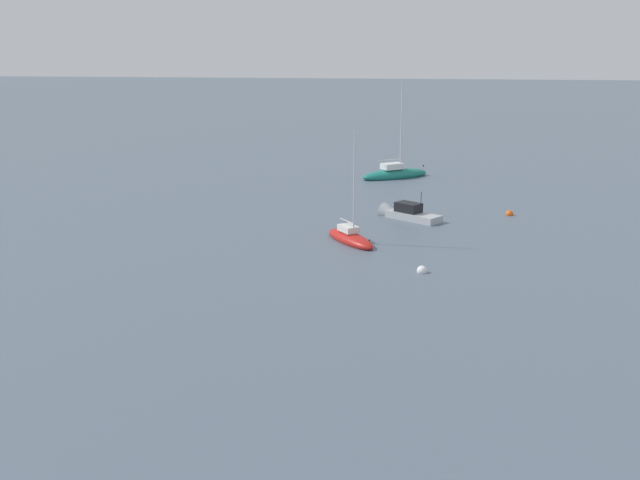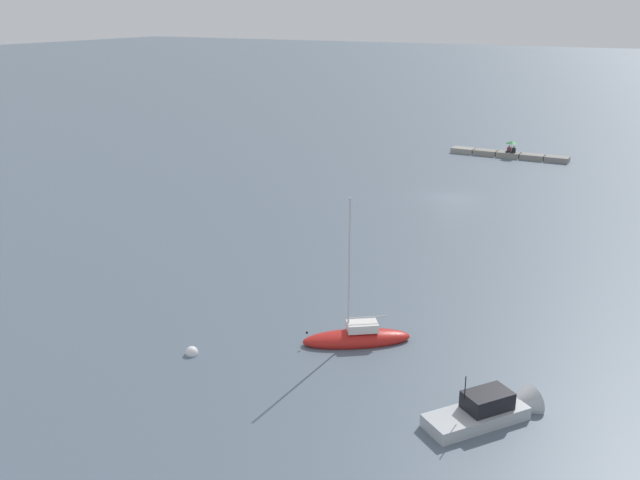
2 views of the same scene
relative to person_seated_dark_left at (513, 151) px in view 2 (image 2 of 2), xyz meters
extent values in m
plane|color=slate|center=(0.52, 19.67, -0.84)|extent=(500.00, 500.00, 0.00)
cube|color=gray|center=(-4.68, -0.19, -0.54)|extent=(2.49, 1.56, 0.58)
cube|color=gray|center=(-2.08, -0.19, -0.54)|extent=(2.49, 1.56, 0.58)
cube|color=gray|center=(0.52, -0.19, -0.54)|extent=(2.49, 1.56, 0.58)
cube|color=gray|center=(3.12, -0.19, -0.54)|extent=(2.49, 1.56, 0.58)
cube|color=gray|center=(5.73, -0.19, -0.54)|extent=(2.49, 1.56, 0.58)
cube|color=#1E2333|center=(0.04, 0.19, -0.17)|extent=(0.44, 0.48, 0.16)
cube|color=#232328|center=(-0.02, -0.08, 0.01)|extent=(0.44, 0.29, 0.52)
sphere|color=tan|center=(-0.02, -0.08, 0.37)|extent=(0.22, 0.22, 0.22)
cube|color=#1E2333|center=(0.60, 0.00, -0.17)|extent=(0.44, 0.48, 0.16)
cube|color=maroon|center=(0.54, -0.28, 0.01)|extent=(0.44, 0.29, 0.52)
sphere|color=tan|center=(0.54, -0.28, 0.37)|extent=(0.22, 0.22, 0.22)
cylinder|color=black|center=(0.26, -0.13, 0.27)|extent=(0.02, 0.02, 1.05)
cone|color=#19662D|center=(0.26, -0.13, 0.86)|extent=(1.34, 1.34, 0.23)
sphere|color=black|center=(0.26, -0.13, 1.01)|extent=(0.05, 0.05, 0.05)
ellipsoid|color=red|center=(-4.01, 48.57, -0.64)|extent=(5.32, 4.42, 0.93)
cube|color=silver|center=(-4.23, 48.41, 0.04)|extent=(1.78, 1.64, 0.43)
cylinder|color=silver|center=(-3.66, 48.82, 3.25)|extent=(0.09, 0.09, 6.85)
cylinder|color=silver|center=(-4.43, 48.27, 0.52)|extent=(1.59, 1.16, 0.07)
sphere|color=black|center=(-1.98, 50.02, -0.14)|extent=(0.12, 0.12, 0.12)
cube|color=#ADB2B7|center=(-11.29, 52.71, -0.65)|extent=(3.83, 4.44, 0.72)
cone|color=#ADB2B7|center=(-12.56, 50.96, -0.65)|extent=(2.12, 2.12, 1.52)
cube|color=black|center=(-11.60, 52.29, 0.07)|extent=(2.10, 2.25, 0.72)
cube|color=#283847|center=(-11.90, 51.87, 0.10)|extent=(0.98, 0.74, 0.51)
cylinder|color=black|center=(-10.91, 53.24, 0.93)|extent=(0.04, 0.04, 1.01)
sphere|color=white|center=(2.46, 53.48, -0.73)|extent=(0.61, 0.61, 0.61)
camera|label=1|loc=(45.39, 53.43, 12.27)|focal=42.28mm
camera|label=2|loc=(-17.35, 77.23, 15.15)|focal=39.35mm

